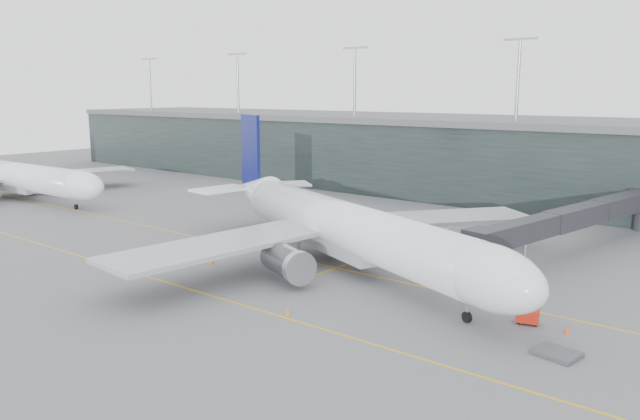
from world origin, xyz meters
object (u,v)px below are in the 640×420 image
Objects in this scene: jet_bridge at (576,214)px; second_aircraft at (18,177)px; main_aircraft at (345,227)px; gse_cart at (528,316)px.

second_aircraft is at bearing -154.57° from jet_bridge.
jet_bridge is at bearing 75.85° from main_aircraft.
main_aircraft is at bearing -115.92° from jet_bridge.
second_aircraft is 100.69m from gse_cart.
main_aircraft is 1.07× the size of second_aircraft.
gse_cart is at bearing 10.76° from main_aircraft.
gse_cart is (100.57, -3.46, -3.53)m from second_aircraft.
gse_cart is (23.58, -4.54, -4.01)m from main_aircraft.
main_aircraft reaches higher than gse_cart.
second_aircraft is at bearing -157.55° from main_aircraft.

